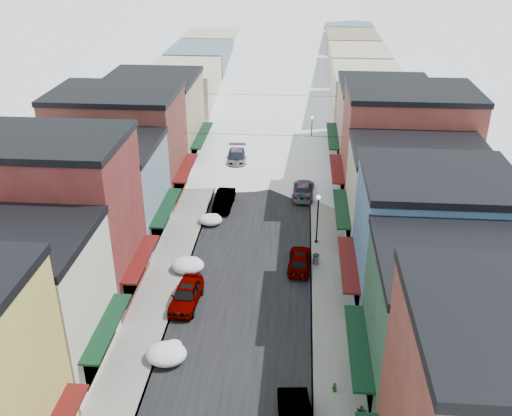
% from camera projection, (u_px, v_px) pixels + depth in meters
% --- Properties ---
extents(road, '(10.00, 160.00, 0.01)m').
position_uv_depth(road, '(272.00, 130.00, 78.07)').
color(road, black).
rests_on(road, ground).
extents(sidewalk_left, '(3.20, 160.00, 0.15)m').
position_uv_depth(sidewalk_left, '(225.00, 128.00, 78.51)').
color(sidewalk_left, gray).
rests_on(sidewalk_left, ground).
extents(sidewalk_right, '(3.20, 160.00, 0.15)m').
position_uv_depth(sidewalk_right, '(321.00, 131.00, 77.57)').
color(sidewalk_right, gray).
rests_on(sidewalk_right, ground).
extents(curb_left, '(0.10, 160.00, 0.15)m').
position_uv_depth(curb_left, '(236.00, 128.00, 78.40)').
color(curb_left, slate).
rests_on(curb_left, ground).
extents(curb_right, '(0.10, 160.00, 0.15)m').
position_uv_depth(curb_right, '(309.00, 130.00, 77.68)').
color(curb_right, slate).
rests_on(curb_right, ground).
extents(bldg_l_cream, '(11.30, 8.20, 9.50)m').
position_uv_depth(bldg_l_cream, '(14.00, 302.00, 34.52)').
color(bldg_l_cream, beige).
rests_on(bldg_l_cream, ground).
extents(bldg_l_brick_near, '(12.30, 8.20, 12.50)m').
position_uv_depth(bldg_l_brick_near, '(54.00, 219.00, 41.02)').
color(bldg_l_brick_near, maroon).
rests_on(bldg_l_brick_near, ground).
extents(bldg_l_grayblue, '(11.30, 9.20, 9.00)m').
position_uv_depth(bldg_l_grayblue, '(102.00, 191.00, 49.35)').
color(bldg_l_grayblue, gray).
rests_on(bldg_l_grayblue, ground).
extents(bldg_l_brick_far, '(13.30, 9.20, 11.00)m').
position_uv_depth(bldg_l_brick_far, '(120.00, 144.00, 57.00)').
color(bldg_l_brick_far, maroon).
rests_on(bldg_l_brick_far, ground).
extents(bldg_l_tan, '(11.30, 11.20, 10.00)m').
position_uv_depth(bldg_l_tan, '(154.00, 119.00, 66.07)').
color(bldg_l_tan, tan).
rests_on(bldg_l_tan, ground).
extents(bldg_r_green, '(11.30, 9.20, 9.50)m').
position_uv_depth(bldg_r_green, '(460.00, 329.00, 32.19)').
color(bldg_r_green, '#214530').
rests_on(bldg_r_green, ground).
extents(bldg_r_blue, '(11.30, 9.20, 10.50)m').
position_uv_depth(bldg_r_blue, '(431.00, 242.00, 40.00)').
color(bldg_r_blue, '#3D628A').
rests_on(bldg_r_blue, ground).
extents(bldg_r_cream, '(12.30, 9.20, 9.00)m').
position_uv_depth(bldg_r_cream, '(415.00, 197.00, 48.32)').
color(bldg_r_cream, '#B7B294').
rests_on(bldg_r_cream, ground).
extents(bldg_r_brick_far, '(13.30, 9.20, 11.50)m').
position_uv_depth(bldg_r_brick_far, '(406.00, 146.00, 55.76)').
color(bldg_r_brick_far, maroon).
rests_on(bldg_r_brick_far, ground).
extents(bldg_r_tan, '(11.30, 11.20, 9.50)m').
position_uv_depth(bldg_r_tan, '(383.00, 124.00, 65.19)').
color(bldg_r_tan, '#9A7A65').
rests_on(bldg_r_tan, ground).
extents(distant_blocks, '(34.00, 55.00, 8.00)m').
position_uv_depth(distant_blocks, '(280.00, 64.00, 96.80)').
color(distant_blocks, gray).
rests_on(distant_blocks, ground).
extents(overhead_cables, '(16.40, 15.04, 0.04)m').
position_uv_depth(overhead_cables, '(267.00, 113.00, 64.15)').
color(overhead_cables, black).
rests_on(overhead_cables, ground).
extents(car_silver_sedan, '(2.23, 4.90, 1.63)m').
position_uv_depth(car_silver_sedan, '(186.00, 295.00, 41.93)').
color(car_silver_sedan, gray).
rests_on(car_silver_sedan, ground).
extents(car_dark_hatch, '(1.80, 4.73, 1.54)m').
position_uv_depth(car_dark_hatch, '(224.00, 200.00, 56.42)').
color(car_dark_hatch, black).
rests_on(car_dark_hatch, ground).
extents(car_silver_wagon, '(2.83, 6.05, 1.71)m').
position_uv_depth(car_silver_wagon, '(236.00, 158.00, 66.39)').
color(car_silver_wagon, '#ACAEB4').
rests_on(car_silver_wagon, ground).
extents(car_gray_suv, '(2.03, 4.59, 1.54)m').
position_uv_depth(car_gray_suv, '(300.00, 260.00, 46.41)').
color(car_gray_suv, '#9C9DA4').
rests_on(car_gray_suv, ground).
extents(car_black_sedan, '(2.40, 5.35, 1.52)m').
position_uv_depth(car_black_sedan, '(303.00, 189.00, 58.75)').
color(car_black_sedan, black).
rests_on(car_black_sedan, ground).
extents(car_lane_silver, '(2.47, 4.97, 1.63)m').
position_uv_depth(car_lane_silver, '(258.00, 134.00, 73.99)').
color(car_lane_silver, '#9C9EA4').
rests_on(car_lane_silver, ground).
extents(car_lane_white, '(3.03, 5.85, 1.58)m').
position_uv_depth(car_lane_white, '(288.00, 96.00, 90.70)').
color(car_lane_white, silver).
rests_on(car_lane_white, ground).
extents(trash_can, '(0.52, 0.52, 0.87)m').
position_uv_depth(trash_can, '(316.00, 259.00, 46.80)').
color(trash_can, slate).
rests_on(trash_can, sidewalk_right).
extents(streetlamp_near, '(0.38, 0.38, 4.56)m').
position_uv_depth(streetlamp_near, '(318.00, 213.00, 48.94)').
color(streetlamp_near, black).
rests_on(streetlamp_near, sidewalk_right).
extents(streetlamp_far, '(0.34, 0.34, 4.11)m').
position_uv_depth(streetlamp_far, '(312.00, 128.00, 70.14)').
color(streetlamp_far, black).
rests_on(streetlamp_far, sidewalk_right).
extents(planter_near, '(0.73, 0.67, 0.67)m').
position_uv_depth(planter_near, '(362.00, 411.00, 32.37)').
color(planter_near, '#285727').
rests_on(planter_near, sidewalk_right).
extents(planter_far, '(0.42, 0.42, 0.54)m').
position_uv_depth(planter_far, '(334.00, 387.00, 34.10)').
color(planter_far, '#295527').
rests_on(planter_far, sidewalk_right).
extents(snow_pile_near, '(2.66, 2.84, 1.12)m').
position_uv_depth(snow_pile_near, '(167.00, 353.00, 36.64)').
color(snow_pile_near, white).
rests_on(snow_pile_near, ground).
extents(snow_pile_mid, '(2.64, 2.83, 1.12)m').
position_uv_depth(snow_pile_mid, '(188.00, 265.00, 46.12)').
color(snow_pile_mid, white).
rests_on(snow_pile_mid, ground).
extents(snow_pile_far, '(2.20, 2.55, 0.93)m').
position_uv_depth(snow_pile_far, '(211.00, 219.00, 53.43)').
color(snow_pile_far, white).
rests_on(snow_pile_far, ground).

